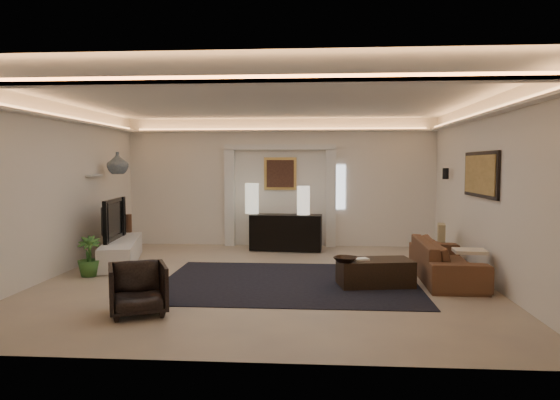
# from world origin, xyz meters

# --- Properties ---
(floor) EXTENTS (7.00, 7.00, 0.00)m
(floor) POSITION_xyz_m (0.00, 0.00, 0.00)
(floor) COLOR tan
(floor) RESTS_ON ground
(ceiling) EXTENTS (7.00, 7.00, 0.00)m
(ceiling) POSITION_xyz_m (0.00, 0.00, 2.90)
(ceiling) COLOR white
(ceiling) RESTS_ON ground
(wall_back) EXTENTS (7.00, 0.00, 7.00)m
(wall_back) POSITION_xyz_m (0.00, 3.50, 1.45)
(wall_back) COLOR white
(wall_back) RESTS_ON ground
(wall_front) EXTENTS (7.00, 0.00, 7.00)m
(wall_front) POSITION_xyz_m (0.00, -3.50, 1.45)
(wall_front) COLOR white
(wall_front) RESTS_ON ground
(wall_left) EXTENTS (0.00, 7.00, 7.00)m
(wall_left) POSITION_xyz_m (-3.50, 0.00, 1.45)
(wall_left) COLOR white
(wall_left) RESTS_ON ground
(wall_right) EXTENTS (0.00, 7.00, 7.00)m
(wall_right) POSITION_xyz_m (3.50, 0.00, 1.45)
(wall_right) COLOR white
(wall_right) RESTS_ON ground
(cove_soffit) EXTENTS (7.00, 7.00, 0.04)m
(cove_soffit) POSITION_xyz_m (0.00, 0.00, 2.62)
(cove_soffit) COLOR silver
(cove_soffit) RESTS_ON ceiling
(daylight_slit) EXTENTS (0.25, 0.03, 1.00)m
(daylight_slit) POSITION_xyz_m (1.35, 3.48, 1.35)
(daylight_slit) COLOR white
(daylight_slit) RESTS_ON wall_back
(area_rug) EXTENTS (4.00, 3.00, 0.01)m
(area_rug) POSITION_xyz_m (0.40, -0.20, 0.01)
(area_rug) COLOR black
(area_rug) RESTS_ON ground
(pilaster_left) EXTENTS (0.22, 0.20, 2.20)m
(pilaster_left) POSITION_xyz_m (-1.15, 3.40, 1.10)
(pilaster_left) COLOR silver
(pilaster_left) RESTS_ON ground
(pilaster_right) EXTENTS (0.22, 0.20, 2.20)m
(pilaster_right) POSITION_xyz_m (1.15, 3.40, 1.10)
(pilaster_right) COLOR silver
(pilaster_right) RESTS_ON ground
(alcove_header) EXTENTS (2.52, 0.20, 0.12)m
(alcove_header) POSITION_xyz_m (0.00, 3.40, 2.25)
(alcove_header) COLOR silver
(alcove_header) RESTS_ON wall_back
(painting_frame) EXTENTS (0.74, 0.04, 0.74)m
(painting_frame) POSITION_xyz_m (0.00, 3.47, 1.65)
(painting_frame) COLOR tan
(painting_frame) RESTS_ON wall_back
(painting_canvas) EXTENTS (0.62, 0.02, 0.62)m
(painting_canvas) POSITION_xyz_m (0.00, 3.44, 1.65)
(painting_canvas) COLOR #4C2D1E
(painting_canvas) RESTS_ON wall_back
(art_panel_frame) EXTENTS (0.04, 1.64, 0.74)m
(art_panel_frame) POSITION_xyz_m (3.47, 0.30, 1.70)
(art_panel_frame) COLOR black
(art_panel_frame) RESTS_ON wall_right
(art_panel_gold) EXTENTS (0.02, 1.50, 0.62)m
(art_panel_gold) POSITION_xyz_m (3.44, 0.30, 1.70)
(art_panel_gold) COLOR tan
(art_panel_gold) RESTS_ON wall_right
(wall_sconce) EXTENTS (0.12, 0.12, 0.22)m
(wall_sconce) POSITION_xyz_m (3.38, 2.20, 1.68)
(wall_sconce) COLOR black
(wall_sconce) RESTS_ON wall_right
(wall_niche) EXTENTS (0.10, 0.55, 0.04)m
(wall_niche) POSITION_xyz_m (-3.44, 1.40, 1.65)
(wall_niche) COLOR silver
(wall_niche) RESTS_ON wall_left
(console) EXTENTS (1.56, 0.58, 0.77)m
(console) POSITION_xyz_m (0.17, 2.78, 0.40)
(console) COLOR black
(console) RESTS_ON ground
(lamp_left) EXTENTS (0.35, 0.35, 0.66)m
(lamp_left) POSITION_xyz_m (-0.59, 3.00, 1.09)
(lamp_left) COLOR beige
(lamp_left) RESTS_ON console
(lamp_right) EXTENTS (0.32, 0.32, 0.61)m
(lamp_right) POSITION_xyz_m (0.55, 2.85, 1.09)
(lamp_right) COLOR #EFE1C9
(lamp_right) RESTS_ON console
(media_ledge) EXTENTS (1.10, 2.32, 0.42)m
(media_ledge) POSITION_xyz_m (-2.84, 1.16, 0.23)
(media_ledge) COLOR silver
(media_ledge) RESTS_ON ground
(tv) EXTENTS (1.36, 0.34, 0.78)m
(tv) POSITION_xyz_m (-3.12, 1.21, 0.84)
(tv) COLOR black
(tv) RESTS_ON media_ledge
(figurine) EXTENTS (0.18, 0.18, 0.38)m
(figurine) POSITION_xyz_m (-3.12, 2.28, 0.64)
(figurine) COLOR #482D1E
(figurine) RESTS_ON media_ledge
(ginger_jar) EXTENTS (0.43, 0.43, 0.44)m
(ginger_jar) POSITION_xyz_m (-3.15, 1.84, 1.89)
(ginger_jar) COLOR #3F4F62
(ginger_jar) RESTS_ON wall_niche
(plant) EXTENTS (0.48, 0.48, 0.67)m
(plant) POSITION_xyz_m (-2.95, 0.02, 0.33)
(plant) COLOR #316125
(plant) RESTS_ON ground
(sofa) EXTENTS (2.21, 0.92, 0.64)m
(sofa) POSITION_xyz_m (2.92, 0.17, 0.32)
(sofa) COLOR black
(sofa) RESTS_ON ground
(throw_blanket) EXTENTS (0.50, 0.42, 0.05)m
(throw_blanket) POSITION_xyz_m (3.15, -0.30, 0.55)
(throw_blanket) COLOR white
(throw_blanket) RESTS_ON sofa
(throw_pillow) EXTENTS (0.20, 0.43, 0.41)m
(throw_pillow) POSITION_xyz_m (3.15, 1.49, 0.55)
(throw_pillow) COLOR tan
(throw_pillow) RESTS_ON sofa
(coffee_table) EXTENTS (1.19, 0.78, 0.41)m
(coffee_table) POSITION_xyz_m (1.73, -0.34, 0.21)
(coffee_table) COLOR black
(coffee_table) RESTS_ON ground
(bowl) EXTENTS (0.44, 0.44, 0.08)m
(bowl) POSITION_xyz_m (1.26, -0.60, 0.45)
(bowl) COLOR black
(bowl) RESTS_ON coffee_table
(magazine) EXTENTS (0.28, 0.24, 0.03)m
(magazine) POSITION_xyz_m (1.50, -0.41, 0.42)
(magazine) COLOR white
(magazine) RESTS_ON coffee_table
(armchair) EXTENTS (0.90, 0.91, 0.64)m
(armchair) POSITION_xyz_m (-1.38, -2.05, 0.32)
(armchair) COLOR black
(armchair) RESTS_ON ground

